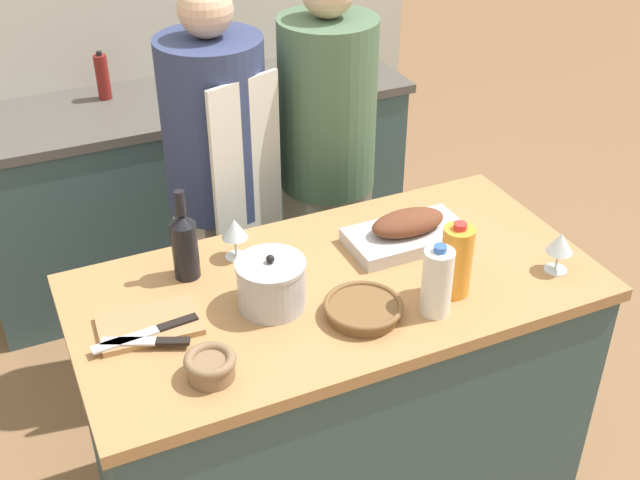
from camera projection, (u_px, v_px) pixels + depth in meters
kitchen_island at (335, 395)px, 2.61m from camera, size 1.55×0.78×0.91m
back_counter at (196, 186)px, 3.79m from camera, size 1.99×0.60×0.91m
roasting_pan at (407, 231)px, 2.52m from camera, size 0.38×0.20×0.11m
wicker_basket at (362, 309)px, 2.22m from camera, size 0.22×0.22×0.04m
cutting_board at (149, 325)px, 2.18m from camera, size 0.28×0.19×0.02m
stock_pot at (271, 284)px, 2.23m from camera, size 0.20×0.20×0.17m
mixing_bowl at (210, 365)px, 2.00m from camera, size 0.13×0.13×0.07m
juice_jug at (456, 261)px, 2.27m from camera, size 0.09×0.09×0.23m
milk_jug at (437, 282)px, 2.19m from camera, size 0.09×0.09×0.22m
wine_bottle_green at (185, 244)px, 2.33m from camera, size 0.08×0.08×0.29m
wine_glass_left at (560, 244)px, 2.37m from camera, size 0.08×0.08×0.13m
wine_glass_right at (235, 230)px, 2.42m from camera, size 0.08×0.08×0.14m
knife_chef at (149, 332)px, 2.14m from camera, size 0.29×0.06×0.01m
knife_paring at (149, 341)px, 2.11m from camera, size 0.23×0.12×0.01m
condiment_bottle_tall at (244, 62)px, 3.73m from camera, size 0.06×0.06×0.14m
condiment_bottle_short at (103, 77)px, 3.47m from camera, size 0.06×0.06×0.21m
person_cook_aproned at (219, 179)px, 2.96m from camera, size 0.38×0.41×1.60m
person_cook_guest at (327, 157)px, 3.08m from camera, size 0.37×0.37×1.62m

